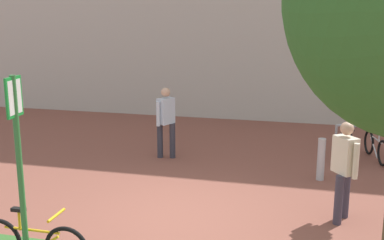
# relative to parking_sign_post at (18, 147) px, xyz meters

# --- Properties ---
(ground_plane) EXTENTS (60.00, 60.00, 0.00)m
(ground_plane) POSITION_rel_parking_sign_post_xyz_m (1.54, 2.09, -1.74)
(ground_plane) COLOR brown
(parking_sign_post) EXTENTS (0.08, 0.36, 2.69)m
(parking_sign_post) POSITION_rel_parking_sign_post_xyz_m (0.00, 0.00, 0.00)
(parking_sign_post) COLOR #2D7238
(parking_sign_post) RESTS_ON ground
(bollard_steel) EXTENTS (0.16, 0.16, 0.90)m
(bollard_steel) POSITION_rel_parking_sign_post_xyz_m (3.94, 4.70, -1.29)
(bollard_steel) COLOR #ADADB2
(bollard_steel) RESTS_ON ground
(person_casual_tan) EXTENTS (0.43, 0.51, 1.72)m
(person_casual_tan) POSITION_rel_parking_sign_post_xyz_m (4.26, 2.70, -0.76)
(person_casual_tan) COLOR #383342
(person_casual_tan) RESTS_ON ground
(person_shirt_white) EXTENTS (0.44, 0.55, 1.72)m
(person_shirt_white) POSITION_rel_parking_sign_post_xyz_m (0.32, 5.42, -0.76)
(person_shirt_white) COLOR #2D2D38
(person_shirt_white) RESTS_ON ground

